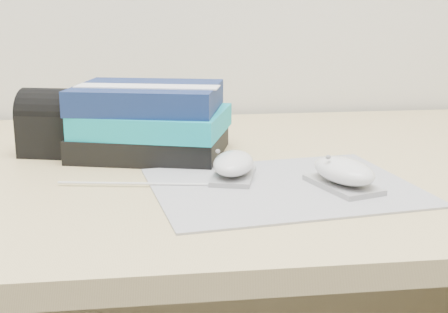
{
  "coord_description": "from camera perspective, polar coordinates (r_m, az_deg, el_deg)",
  "views": [
    {
      "loc": [
        -0.15,
        0.65,
        0.98
      ],
      "look_at": [
        -0.04,
        1.46,
        0.77
      ],
      "focal_mm": 50.0,
      "sensor_mm": 36.0,
      "label": 1
    }
  ],
  "objects": [
    {
      "name": "book_stack",
      "position": [
        1.02,
        -6.75,
        3.28
      ],
      "size": [
        0.28,
        0.24,
        0.12
      ],
      "color": "black",
      "rests_on": "desk"
    },
    {
      "name": "pouch",
      "position": [
        1.05,
        -14.75,
        3.01
      ],
      "size": [
        0.14,
        0.11,
        0.11
      ],
      "color": "black",
      "rests_on": "desk"
    },
    {
      "name": "mousepad",
      "position": [
        0.85,
        5.42,
        -2.77
      ],
      "size": [
        0.38,
        0.31,
        0.0
      ],
      "primitive_type": "cube",
      "rotation": [
        0.0,
        0.0,
        0.14
      ],
      "color": "gray",
      "rests_on": "desk"
    },
    {
      "name": "mouse_front",
      "position": [
        0.85,
        10.87,
        -1.5
      ],
      "size": [
        0.09,
        0.12,
        0.05
      ],
      "color": "gray",
      "rests_on": "mousepad"
    },
    {
      "name": "desk",
      "position": [
        1.12,
        0.97,
        -11.3
      ],
      "size": [
        1.6,
        0.8,
        0.73
      ],
      "color": "tan",
      "rests_on": "ground"
    },
    {
      "name": "mouse_rear",
      "position": [
        0.87,
        0.86,
        -0.82
      ],
      "size": [
        0.08,
        0.11,
        0.04
      ],
      "color": "gray",
      "rests_on": "mousepad"
    },
    {
      "name": "usb_cable",
      "position": [
        0.85,
        -6.94,
        -2.49
      ],
      "size": [
        0.24,
        0.05,
        0.0
      ],
      "primitive_type": "cylinder",
      "rotation": [
        0.0,
        1.57,
        -0.18
      ],
      "color": "silver",
      "rests_on": "mousepad"
    }
  ]
}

